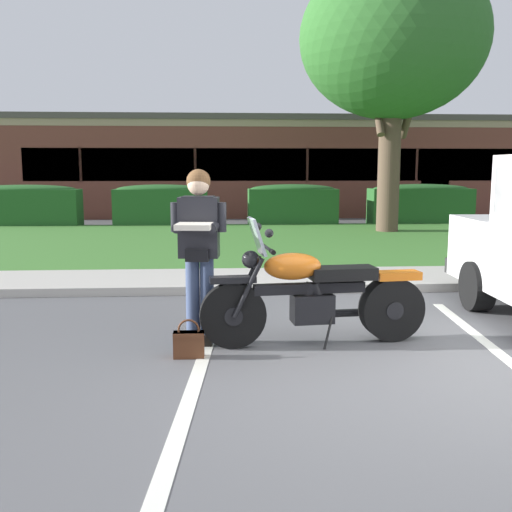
# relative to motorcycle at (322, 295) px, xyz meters

# --- Properties ---
(ground_plane) EXTENTS (140.00, 140.00, 0.00)m
(ground_plane) POSITION_rel_motorcycle_xyz_m (0.13, -0.84, -0.49)
(ground_plane) COLOR #565659
(curb_strip) EXTENTS (60.00, 0.20, 0.12)m
(curb_strip) POSITION_rel_motorcycle_xyz_m (0.13, 2.38, -0.43)
(curb_strip) COLOR #B7B2A8
(curb_strip) RESTS_ON ground
(concrete_walk) EXTENTS (60.00, 1.50, 0.08)m
(concrete_walk) POSITION_rel_motorcycle_xyz_m (0.13, 3.23, -0.45)
(concrete_walk) COLOR #B7B2A8
(concrete_walk) RESTS_ON ground
(grass_lawn) EXTENTS (60.00, 7.90, 0.06)m
(grass_lawn) POSITION_rel_motorcycle_xyz_m (0.13, 7.92, -0.46)
(grass_lawn) COLOR #3D752D
(grass_lawn) RESTS_ON ground
(stall_stripe_0) EXTENTS (0.47, 4.40, 0.01)m
(stall_stripe_0) POSITION_rel_motorcycle_xyz_m (-1.17, -0.64, -0.49)
(stall_stripe_0) COLOR silver
(stall_stripe_0) RESTS_ON ground
(stall_stripe_1) EXTENTS (0.47, 4.40, 0.01)m
(stall_stripe_1) POSITION_rel_motorcycle_xyz_m (1.59, -0.64, -0.49)
(stall_stripe_1) COLOR silver
(stall_stripe_1) RESTS_ON ground
(motorcycle) EXTENTS (2.24, 0.82, 1.26)m
(motorcycle) POSITION_rel_motorcycle_xyz_m (0.00, 0.00, 0.00)
(motorcycle) COLOR black
(motorcycle) RESTS_ON ground
(rider_person) EXTENTS (0.53, 0.60, 1.70)m
(rider_person) POSITION_rel_motorcycle_xyz_m (-1.20, 0.06, 0.52)
(rider_person) COLOR black
(rider_person) RESTS_ON ground
(handbag) EXTENTS (0.28, 0.13, 0.36)m
(handbag) POSITION_rel_motorcycle_xyz_m (-1.28, -0.36, -0.34)
(handbag) COLOR #562D19
(handbag) RESTS_ON ground
(shade_tree) EXTENTS (4.78, 4.78, 7.03)m
(shade_tree) POSITION_rel_motorcycle_xyz_m (3.47, 9.74, 4.47)
(shade_tree) COLOR brown
(shade_tree) RESTS_ON ground
(hedge_left) EXTENTS (3.14, 0.90, 1.24)m
(hedge_left) POSITION_rel_motorcycle_xyz_m (-6.71, 12.18, 0.16)
(hedge_left) COLOR #235623
(hedge_left) RESTS_ON ground
(hedge_center_left) EXTENTS (2.77, 0.90, 1.24)m
(hedge_center_left) POSITION_rel_motorcycle_xyz_m (-2.73, 12.18, 0.16)
(hedge_center_left) COLOR #235623
(hedge_center_left) RESTS_ON ground
(hedge_center_right) EXTENTS (2.69, 0.90, 1.24)m
(hedge_center_right) POSITION_rel_motorcycle_xyz_m (1.24, 12.18, 0.16)
(hedge_center_right) COLOR #235623
(hedge_center_right) RESTS_ON ground
(hedge_right) EXTENTS (3.14, 0.90, 1.24)m
(hedge_right) POSITION_rel_motorcycle_xyz_m (5.21, 12.18, 0.16)
(hedge_right) COLOR #235623
(hedge_right) RESTS_ON ground
(brick_building) EXTENTS (22.62, 8.82, 3.55)m
(brick_building) POSITION_rel_motorcycle_xyz_m (2.02, 18.80, 1.29)
(brick_building) COLOR brown
(brick_building) RESTS_ON ground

